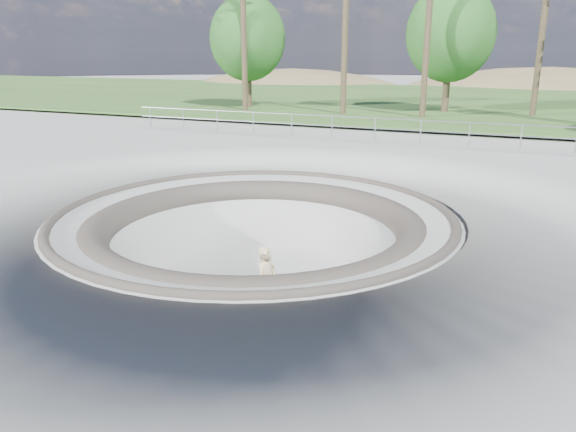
# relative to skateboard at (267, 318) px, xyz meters

# --- Properties ---
(ground) EXTENTS (180.00, 180.00, 0.00)m
(ground) POSITION_rel_skateboard_xyz_m (-1.21, 1.86, 1.83)
(ground) COLOR #B0B0AB
(ground) RESTS_ON ground
(skate_bowl) EXTENTS (14.00, 14.00, 4.10)m
(skate_bowl) POSITION_rel_skateboard_xyz_m (-1.21, 1.86, 0.00)
(skate_bowl) COLOR #B0B0AB
(skate_bowl) RESTS_ON ground
(grass_strip) EXTENTS (180.00, 36.00, 0.12)m
(grass_strip) POSITION_rel_skateboard_xyz_m (-1.21, 35.86, 2.05)
(grass_strip) COLOR #345823
(grass_strip) RESTS_ON ground
(distant_hills) EXTENTS (103.20, 45.00, 28.60)m
(distant_hills) POSITION_rel_skateboard_xyz_m (2.57, 59.03, -5.19)
(distant_hills) COLOR brown
(distant_hills) RESTS_ON ground
(safety_railing) EXTENTS (25.00, 0.06, 1.03)m
(safety_railing) POSITION_rel_skateboard_xyz_m (-1.21, 13.86, 2.52)
(safety_railing) COLOR #94989C
(safety_railing) RESTS_ON ground
(skateboard) EXTENTS (0.86, 0.38, 0.09)m
(skateboard) POSITION_rel_skateboard_xyz_m (0.00, 0.00, 0.00)
(skateboard) COLOR brown
(skateboard) RESTS_ON ground
(skater) EXTENTS (0.50, 0.68, 1.71)m
(skater) POSITION_rel_skateboard_xyz_m (0.00, -0.00, 0.87)
(skater) COLOR beige
(skater) RESTS_ON skateboard
(bushy_tree_left) EXTENTS (5.15, 4.68, 7.43)m
(bushy_tree_left) POSITION_rel_skateboard_xyz_m (-12.88, 24.52, 6.61)
(bushy_tree_left) COLOR brown
(bushy_tree_left) RESTS_ON ground
(bushy_tree_mid) EXTENTS (5.41, 4.92, 7.81)m
(bushy_tree_mid) POSITION_rel_skateboard_xyz_m (-0.02, 26.63, 6.84)
(bushy_tree_mid) COLOR brown
(bushy_tree_mid) RESTS_ON ground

